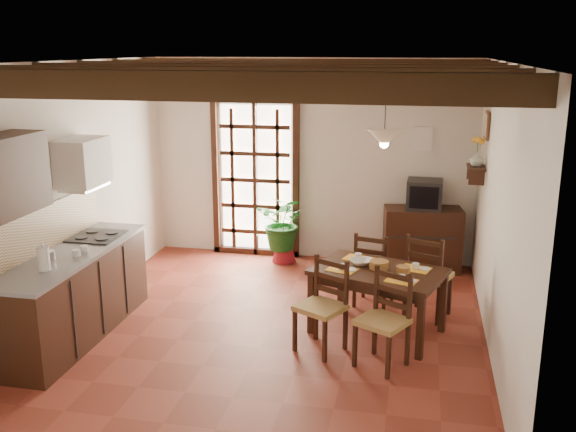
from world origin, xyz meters
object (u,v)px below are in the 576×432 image
(crt_tv, at_px, (424,194))
(potted_plant, at_px, (284,223))
(chair_near_left, at_px, (321,323))
(chair_far_left, at_px, (373,282))
(pendant_lamp, at_px, (384,136))
(chair_far_right, at_px, (427,291))
(kitchen_counter, at_px, (74,293))
(sideboard, at_px, (422,239))
(chair_near_right, at_px, (382,337))
(dining_table, at_px, (378,278))

(crt_tv, relative_size, potted_plant, 0.23)
(crt_tv, xyz_separation_m, potted_plant, (-1.89, -0.05, -0.48))
(chair_near_left, relative_size, chair_far_left, 1.03)
(crt_tv, distance_m, pendant_lamp, 2.29)
(chair_near_left, distance_m, chair_far_right, 1.47)
(chair_far_right, bearing_deg, kitchen_counter, 40.45)
(chair_near_left, bearing_deg, pendant_lamp, 78.23)
(kitchen_counter, bearing_deg, sideboard, 38.77)
(chair_near_right, bearing_deg, potted_plant, 147.31)
(kitchen_counter, bearing_deg, chair_near_right, -0.24)
(kitchen_counter, relative_size, chair_far_right, 2.32)
(kitchen_counter, bearing_deg, chair_far_left, 25.97)
(chair_near_right, bearing_deg, chair_far_left, 125.87)
(sideboard, distance_m, potted_plant, 1.90)
(kitchen_counter, height_order, potted_plant, potted_plant)
(potted_plant, bearing_deg, chair_near_left, -70.12)
(pendant_lamp, bearing_deg, dining_table, -90.00)
(kitchen_counter, bearing_deg, crt_tv, 38.71)
(sideboard, xyz_separation_m, crt_tv, (0.00, -0.01, 0.62))
(kitchen_counter, relative_size, crt_tv, 4.81)
(chair_near_right, relative_size, chair_far_right, 0.95)
(chair_near_right, bearing_deg, dining_table, 126.01)
(potted_plant, xyz_separation_m, pendant_lamp, (1.45, -1.95, 1.51))
(dining_table, bearing_deg, pendant_lamp, 108.48)
(chair_far_right, height_order, potted_plant, potted_plant)
(dining_table, xyz_separation_m, sideboard, (0.44, 2.11, -0.18))
(kitchen_counter, height_order, chair_near_right, kitchen_counter)
(chair_near_right, xyz_separation_m, chair_far_left, (-0.20, 1.46, -0.01))
(chair_near_left, relative_size, sideboard, 0.91)
(crt_tv, bearing_deg, sideboard, 91.71)
(chair_far_left, height_order, potted_plant, potted_plant)
(chair_far_right, distance_m, sideboard, 1.59)
(dining_table, xyz_separation_m, potted_plant, (-1.45, 2.05, -0.04))
(chair_far_left, distance_m, sideboard, 1.48)
(chair_far_left, bearing_deg, dining_table, 110.51)
(kitchen_counter, height_order, pendant_lamp, pendant_lamp)
(kitchen_counter, height_order, chair_far_right, kitchen_counter)
(kitchen_counter, relative_size, chair_near_right, 2.44)
(chair_near_left, distance_m, pendant_lamp, 1.96)
(chair_far_left, xyz_separation_m, crt_tv, (0.54, 1.37, 0.77))
(chair_far_right, bearing_deg, potted_plant, -16.49)
(chair_near_left, height_order, crt_tv, crt_tv)
(chair_far_right, bearing_deg, chair_near_right, 92.99)
(potted_plant, bearing_deg, chair_far_right, -37.83)
(chair_near_left, bearing_deg, sideboard, 97.71)
(chair_near_left, height_order, chair_far_left, chair_near_left)
(sideboard, bearing_deg, chair_far_right, -95.35)
(chair_near_right, height_order, pendant_lamp, pendant_lamp)
(kitchen_counter, distance_m, potted_plant, 3.22)
(potted_plant, height_order, pendant_lamp, pendant_lamp)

